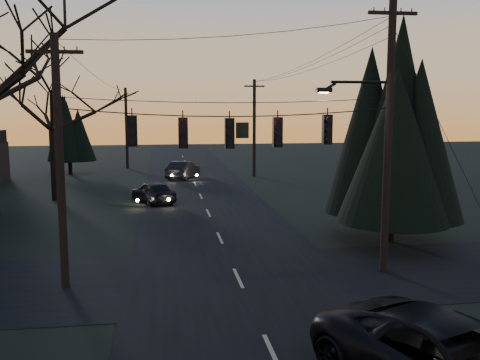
{
  "coord_description": "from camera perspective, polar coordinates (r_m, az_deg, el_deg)",
  "views": [
    {
      "loc": [
        -2.67,
        -8.38,
        6.13
      ],
      "look_at": [
        0.09,
        10.14,
        3.56
      ],
      "focal_mm": 40.0,
      "sensor_mm": 36.0,
      "label": 1
    }
  ],
  "objects": [
    {
      "name": "sedan_oncoming_b",
      "position": [
        46.16,
        -6.09,
        1.07
      ],
      "size": [
        3.2,
        4.78,
        1.49
      ],
      "primitive_type": "imported",
      "rotation": [
        0.0,
        0.0,
        2.75
      ],
      "color": "black",
      "rests_on": "ground"
    },
    {
      "name": "main_road",
      "position": [
        29.15,
        -3.03,
        -4.32
      ],
      "size": [
        8.0,
        120.0,
        0.02
      ],
      "primitive_type": "cube",
      "color": "black",
      "rests_on": "ground"
    },
    {
      "name": "utility_pole_right",
      "position": [
        21.02,
        15.01,
        -9.42
      ],
      "size": [
        5.0,
        0.3,
        10.0
      ],
      "primitive_type": null,
      "color": "black",
      "rests_on": "ground"
    },
    {
      "name": "utility_pole_left",
      "position": [
        19.66,
        -18.11,
        -10.76
      ],
      "size": [
        1.8,
        0.3,
        8.5
      ],
      "primitive_type": null,
      "color": "black",
      "rests_on": "ground"
    },
    {
      "name": "cross_road",
      "position": [
        19.55,
        -0.2,
        -10.44
      ],
      "size": [
        60.0,
        7.0,
        0.02
      ],
      "primitive_type": "cube",
      "color": "black",
      "rests_on": "ground"
    },
    {
      "name": "evergreen_right",
      "position": [
        24.97,
        16.1,
        4.84
      ],
      "size": [
        4.83,
        4.83,
        8.74
      ],
      "color": "black",
      "rests_on": "ground"
    },
    {
      "name": "utility_pole_far_l",
      "position": [
        54.82,
        -11.9,
        1.23
      ],
      "size": [
        0.3,
        0.3,
        8.0
      ],
      "primitive_type": null,
      "color": "black",
      "rests_on": "ground"
    },
    {
      "name": "sedan_oncoming_a",
      "position": [
        34.7,
        -9.24,
        -1.29
      ],
      "size": [
        3.21,
        4.42,
        1.4
      ],
      "primitive_type": "imported",
      "rotation": [
        0.0,
        0.0,
        3.57
      ],
      "color": "black",
      "rests_on": "ground"
    },
    {
      "name": "utility_pole_far_r",
      "position": [
        47.49,
        1.51,
        0.4
      ],
      "size": [
        1.8,
        0.3,
        8.5
      ],
      "primitive_type": null,
      "color": "black",
      "rests_on": "ground"
    },
    {
      "name": "bare_tree_dist",
      "position": [
        36.91,
        -19.54,
        7.77
      ],
      "size": [
        6.67,
        6.67,
        9.14
      ],
      "color": "black",
      "rests_on": "ground"
    },
    {
      "name": "evergreen_dist",
      "position": [
        50.89,
        -17.8,
        4.89
      ],
      "size": [
        3.23,
        3.23,
        6.55
      ],
      "color": "black",
      "rests_on": "ground"
    },
    {
      "name": "span_signal_assembly",
      "position": [
        18.55,
        -0.95,
        5.2
      ],
      "size": [
        11.5,
        0.44,
        1.54
      ],
      "color": "black",
      "rests_on": "ground"
    }
  ]
}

